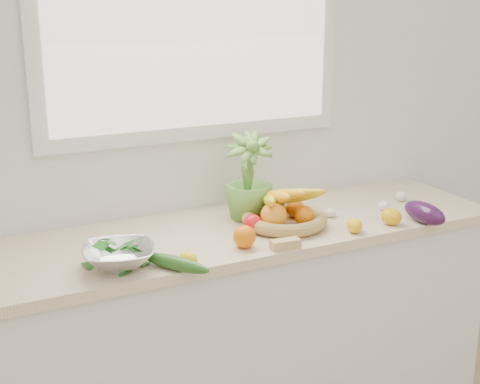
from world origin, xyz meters
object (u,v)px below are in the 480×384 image
apple (252,224)px  potted_herb (248,176)px  fruit_basket (284,214)px  colander_with_spinach (118,251)px  eggplant (424,213)px  cucumber (175,263)px

apple → potted_herb: 0.22m
apple → fruit_basket: fruit_basket is taller
colander_with_spinach → apple: bearing=11.4°
eggplant → colander_with_spinach: 1.22m
potted_herb → eggplant: bearing=-31.0°
cucumber → apple: bearing=27.4°
eggplant → cucumber: size_ratio=0.80×
colander_with_spinach → fruit_basket: bearing=10.1°
eggplant → fruit_basket: bearing=157.2°
potted_herb → fruit_basket: (0.08, -0.14, -0.13)m
eggplant → potted_herb: bearing=149.0°
eggplant → colander_with_spinach: size_ratio=0.73×
apple → cucumber: 0.44m
potted_herb → colander_with_spinach: potted_herb is taller
eggplant → apple: bearing=162.9°
apple → eggplant: size_ratio=0.35×
cucumber → fruit_basket: size_ratio=0.64×
apple → potted_herb: (0.06, 0.16, 0.14)m
cucumber → fruit_basket: fruit_basket is taller
eggplant → cucumber: bearing=180.0°
potted_herb → apple: bearing=-111.5°
eggplant → fruit_basket: fruit_basket is taller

